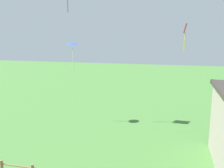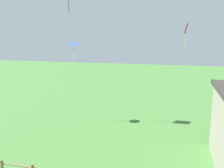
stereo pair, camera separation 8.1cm
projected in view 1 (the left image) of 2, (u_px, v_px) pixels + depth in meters
kite_blue_delta at (73, 45)px, 20.12m from camera, size 1.02×1.01×2.50m
kite_red_diamond at (185, 32)px, 18.48m from camera, size 0.29×0.55×2.05m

